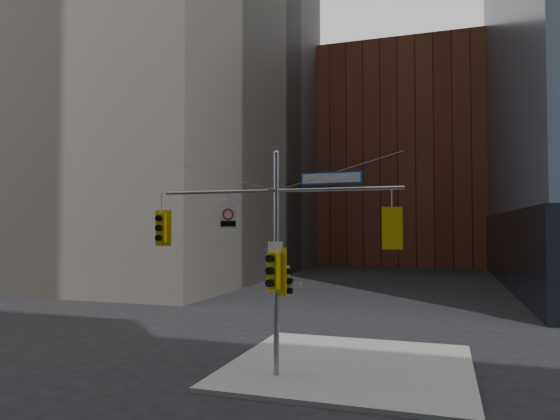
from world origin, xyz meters
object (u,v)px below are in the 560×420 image
Objects in this scene: signal_assembly at (276,240)px; street_sign_blade at (331,178)px; traffic_light_pole_side at (286,281)px; traffic_light_pole_front at (274,270)px; traffic_light_west_arm at (161,228)px; traffic_light_east_arm at (392,228)px; regulatory_sign_arm at (228,217)px.

signal_assembly is 4.07× the size of street_sign_blade.
signal_assembly is 2.63m from street_sign_blade.
traffic_light_pole_front reaches higher than traffic_light_pole_side.
traffic_light_east_arm is at bearing -5.48° from traffic_light_west_arm.
traffic_light_east_arm is at bearing 0.02° from signal_assembly.
signal_assembly is at bearing 99.54° from traffic_light_pole_side.
traffic_light_east_arm is 0.64× the size of street_sign_blade.
traffic_light_pole_side is at bearing -176.33° from street_sign_blade.
regulatory_sign_arm is (-3.46, -0.02, -1.18)m from street_sign_blade.
traffic_light_east_arm is 5.31m from regulatory_sign_arm.
regulatory_sign_arm is (2.54, -0.03, 0.37)m from traffic_light_west_arm.
street_sign_blade is 2.54× the size of regulatory_sign_arm.
traffic_light_pole_side is at bearing 0.12° from signal_assembly.
traffic_light_pole_front is 2.40m from regulatory_sign_arm.
traffic_light_east_arm is (3.63, 0.00, 0.38)m from signal_assembly.
street_sign_blade is at bearing -8.27° from traffic_light_east_arm.
street_sign_blade is (1.47, 0.00, 3.22)m from traffic_light_pole_side.
traffic_light_pole_front is at bearing -167.85° from street_sign_blade.
signal_assembly reaches higher than traffic_light_pole_side.
traffic_light_east_arm is at bearing -6.40° from regulatory_sign_arm.
regulatory_sign_arm reaches higher than traffic_light_west_arm.
regulatory_sign_arm reaches higher than traffic_light_pole_side.
signal_assembly is 1.33m from traffic_light_pole_side.
regulatory_sign_arm is at bearing -176.05° from street_sign_blade.
regulatory_sign_arm is (-1.67, -0.02, 0.76)m from signal_assembly.
signal_assembly is 8.59× the size of traffic_light_pole_side.
signal_assembly reaches higher than traffic_light_pole_front.
signal_assembly is at bearing -5.57° from traffic_light_west_arm.
regulatory_sign_arm is at bearing -179.31° from signal_assembly.
traffic_light_west_arm is 1.62× the size of regulatory_sign_arm.
traffic_light_east_arm reaches higher than traffic_light_pole_front.
traffic_light_pole_front is (-0.32, -0.27, 0.34)m from traffic_light_pole_side.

